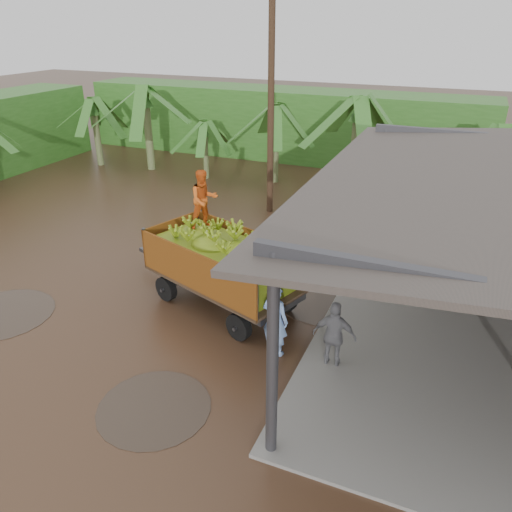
{
  "coord_description": "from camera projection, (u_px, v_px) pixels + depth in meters",
  "views": [
    {
      "loc": [
        7.61,
        -9.85,
        7.07
      ],
      "look_at": [
        3.02,
        1.0,
        1.38
      ],
      "focal_mm": 35.0,
      "sensor_mm": 36.0,
      "label": 1
    }
  ],
  "objects": [
    {
      "name": "banana_plants",
      "position": [
        120.0,
        159.0,
        20.14
      ],
      "size": [
        23.91,
        20.07,
        4.35
      ],
      "color": "#2D661E",
      "rests_on": "ground"
    },
    {
      "name": "man_grey",
      "position": [
        334.0,
        336.0,
        10.8
      ],
      "size": [
        0.98,
        0.45,
        1.63
      ],
      "primitive_type": "imported",
      "rotation": [
        0.0,
        0.0,
        3.2
      ],
      "color": "slate",
      "rests_on": "ground"
    },
    {
      "name": "utility_pole",
      "position": [
        271.0,
        97.0,
        18.1
      ],
      "size": [
        1.2,
        0.24,
        8.7
      ],
      "color": "#47301E",
      "rests_on": "ground"
    },
    {
      "name": "banana_trailer",
      "position": [
        223.0,
        262.0,
        12.99
      ],
      "size": [
        5.82,
        3.27,
        3.51
      ],
      "rotation": [
        0.0,
        0.0,
        -0.34
      ],
      "color": "#9A5716",
      "rests_on": "ground"
    },
    {
      "name": "hedge_north",
      "position": [
        279.0,
        123.0,
        27.1
      ],
      "size": [
        22.0,
        3.0,
        3.6
      ],
      "primitive_type": "cube",
      "color": "#2D661E",
      "rests_on": "ground"
    },
    {
      "name": "ground",
      "position": [
        143.0,
        297.0,
        13.92
      ],
      "size": [
        100.0,
        100.0,
        0.0
      ],
      "primitive_type": "plane",
      "color": "black",
      "rests_on": "ground"
    },
    {
      "name": "man_blue",
      "position": [
        275.0,
        320.0,
        11.24
      ],
      "size": [
        0.7,
        0.52,
        1.76
      ],
      "primitive_type": "imported",
      "rotation": [
        0.0,
        0.0,
        2.97
      ],
      "color": "#7FA7E8",
      "rests_on": "ground"
    }
  ]
}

